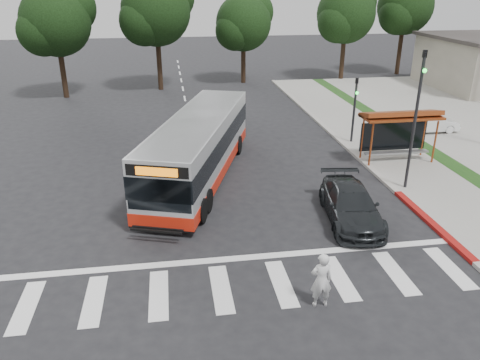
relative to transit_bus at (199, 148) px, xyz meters
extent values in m
plane|color=black|center=(-0.03, -4.42, -1.57)|extent=(140.00, 140.00, 0.00)
cube|color=gray|center=(10.97, 3.58, -1.51)|extent=(4.00, 40.00, 0.12)
cube|color=#9E9991|center=(8.97, 3.58, -1.49)|extent=(0.30, 40.00, 0.15)
cube|color=maroon|center=(8.97, -6.42, -1.49)|extent=(0.32, 6.00, 0.15)
cube|color=silver|center=(-0.03, -9.42, -1.56)|extent=(18.00, 2.60, 0.01)
cylinder|color=#8F3B17|center=(8.97, -0.02, -0.30)|extent=(0.10, 0.10, 2.30)
cylinder|color=#8F3B17|center=(12.57, -0.02, -0.30)|extent=(0.10, 0.10, 2.30)
cylinder|color=#8F3B17|center=(8.97, 1.18, -0.30)|extent=(0.10, 0.10, 2.30)
cylinder|color=#8F3B17|center=(12.57, 1.18, -0.30)|extent=(0.10, 0.10, 2.30)
cube|color=#8F3B17|center=(10.77, 0.58, 1.00)|extent=(4.20, 1.60, 0.12)
cube|color=#8F3B17|center=(10.77, 0.63, 1.15)|extent=(4.20, 1.32, 0.51)
cube|color=black|center=(10.77, 1.18, -0.25)|extent=(3.80, 0.06, 1.60)
cube|color=gray|center=(10.77, 0.58, -1.00)|extent=(3.60, 0.40, 0.08)
cylinder|color=black|center=(9.57, -2.92, 1.68)|extent=(0.14, 0.14, 6.50)
imported|color=black|center=(9.57, -2.92, 4.43)|extent=(0.16, 0.20, 1.00)
sphere|color=#19E533|center=(9.57, -3.10, 4.08)|extent=(0.18, 0.18, 0.18)
cylinder|color=black|center=(9.57, 4.08, 0.43)|extent=(0.14, 0.14, 4.00)
imported|color=black|center=(9.57, 4.08, 1.93)|extent=(0.16, 0.20, 1.00)
sphere|color=#19E533|center=(9.57, 3.90, 1.58)|extent=(0.18, 0.18, 0.18)
cylinder|color=black|center=(15.97, 23.58, 0.73)|extent=(0.44, 0.44, 4.40)
sphere|color=black|center=(15.97, 23.58, 4.73)|extent=(5.60, 5.60, 5.60)
sphere|color=black|center=(17.09, 24.42, 5.73)|extent=(4.20, 4.20, 4.20)
sphere|color=black|center=(14.99, 22.88, 4.03)|extent=(3.92, 3.92, 3.92)
cylinder|color=black|center=(22.97, 25.58, 0.85)|extent=(0.44, 0.44, 4.84)
sphere|color=black|center=(22.97, 25.58, 5.25)|extent=(5.60, 5.60, 5.60)
sphere|color=black|center=(21.99, 24.88, 4.48)|extent=(3.92, 3.92, 3.92)
cylinder|color=black|center=(-2.03, 21.58, 0.85)|extent=(0.44, 0.44, 4.84)
sphere|color=black|center=(-2.03, 21.58, 5.25)|extent=(6.00, 6.00, 6.00)
sphere|color=black|center=(-3.08, 20.83, 4.48)|extent=(4.20, 4.20, 4.20)
cylinder|color=black|center=(5.97, 23.58, 0.41)|extent=(0.44, 0.44, 3.96)
sphere|color=black|center=(5.97, 23.58, 4.01)|extent=(5.20, 5.20, 5.20)
sphere|color=black|center=(7.01, 24.36, 4.91)|extent=(3.90, 3.90, 3.90)
sphere|color=black|center=(5.06, 22.93, 3.38)|extent=(3.64, 3.64, 3.64)
cylinder|color=black|center=(-10.03, 19.58, 0.63)|extent=(0.44, 0.44, 4.40)
sphere|color=black|center=(-10.03, 19.58, 4.63)|extent=(5.60, 5.60, 5.60)
sphere|color=black|center=(-8.91, 20.42, 5.63)|extent=(4.20, 4.20, 4.20)
sphere|color=black|center=(-11.01, 18.88, 3.93)|extent=(3.92, 3.92, 3.92)
imported|color=silver|center=(2.87, -10.70, -0.65)|extent=(0.68, 0.45, 1.83)
imported|color=#212427|center=(5.81, -5.52, -0.85)|extent=(2.62, 5.15, 1.43)
imported|color=white|center=(15.47, 5.21, -0.91)|extent=(3.38, 1.19, 1.11)
camera|label=1|loc=(-1.32, -21.92, 7.61)|focal=35.00mm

